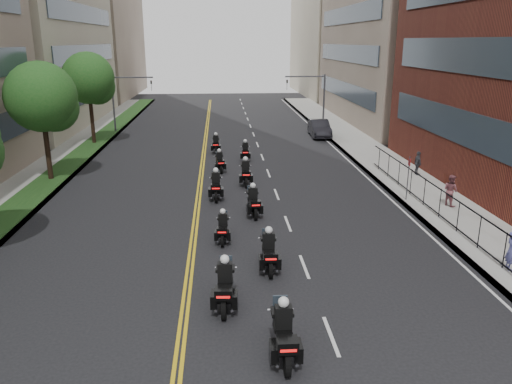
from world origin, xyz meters
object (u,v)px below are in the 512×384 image
motorcycle_1 (284,335)px  motorcycle_3 (269,253)px  motorcycle_2 (225,287)px  parked_sedan (319,128)px  motorcycle_8 (220,163)px  motorcycle_4 (223,229)px  motorcycle_5 (253,203)px  motorcycle_9 (245,152)px  pedestrian_b (451,190)px  pedestrian_a (511,250)px  pedestrian_c (418,163)px  motorcycle_10 (216,145)px  motorcycle_6 (216,187)px  motorcycle_7 (246,174)px

motorcycle_1 → motorcycle_3: motorcycle_1 is taller
motorcycle_2 → parked_sedan: motorcycle_2 is taller
motorcycle_2 → motorcycle_8: (-0.10, 18.71, -0.11)m
motorcycle_2 → motorcycle_4: 5.91m
motorcycle_5 → motorcycle_8: bearing=96.4°
motorcycle_8 → motorcycle_9: motorcycle_9 is taller
parked_sedan → pedestrian_b: bearing=-80.2°
parked_sedan → pedestrian_a: pedestrian_a is taller
motorcycle_5 → pedestrian_a: bearing=-41.9°
motorcycle_4 → pedestrian_b: bearing=20.4°
pedestrian_c → motorcycle_3: bearing=139.3°
motorcycle_8 → motorcycle_10: motorcycle_10 is taller
motorcycle_8 → pedestrian_c: size_ratio=1.35×
motorcycle_6 → motorcycle_10: size_ratio=1.09×
motorcycle_10 → pedestrian_a: pedestrian_a is taller
motorcycle_8 → pedestrian_c: pedestrian_c is taller
motorcycle_2 → motorcycle_3: bearing=61.3°
motorcycle_6 → pedestrian_c: motorcycle_6 is taller
motorcycle_5 → motorcycle_10: (-2.00, 15.53, -0.03)m
pedestrian_b → parked_sedan: bearing=-14.2°
motorcycle_9 → motorcycle_10: size_ratio=0.97×
motorcycle_10 → motorcycle_2: bearing=-87.9°
pedestrian_c → motorcycle_4: bearing=127.7°
motorcycle_6 → motorcycle_8: motorcycle_6 is taller
motorcycle_1 → pedestrian_b: 16.72m
motorcycle_6 → motorcycle_9: bearing=77.2°
pedestrian_a → motorcycle_10: bearing=34.7°
motorcycle_4 → motorcycle_10: size_ratio=0.92×
motorcycle_10 → pedestrian_b: pedestrian_b is taller
motorcycle_8 → pedestrian_b: bearing=-42.2°
motorcycle_4 → motorcycle_2: bearing=-86.7°
pedestrian_c → motorcycle_8: bearing=79.0°
motorcycle_3 → parked_sedan: motorcycle_3 is taller
motorcycle_3 → motorcycle_6: bearing=103.5°
motorcycle_3 → motorcycle_10: bearing=96.5°
motorcycle_3 → motorcycle_9: 19.13m
motorcycle_7 → motorcycle_9: bearing=87.7°
motorcycle_9 → pedestrian_b: size_ratio=1.27×
motorcycle_8 → pedestrian_a: bearing=-62.6°
motorcycle_1 → pedestrian_c: size_ratio=1.58×
motorcycle_5 → parked_sedan: size_ratio=0.49×
parked_sedan → motorcycle_8: bearing=-125.3°
motorcycle_1 → motorcycle_2: motorcycle_1 is taller
motorcycle_6 → motorcycle_9: size_ratio=1.12×
motorcycle_4 → motorcycle_7: bearing=83.8°
motorcycle_6 → pedestrian_a: (11.61, -10.55, 0.22)m
motorcycle_5 → pedestrian_b: pedestrian_b is taller
motorcycle_1 → motorcycle_5: 12.37m
motorcycle_3 → pedestrian_b: (10.64, 6.92, 0.31)m
motorcycle_2 → motorcycle_4: (-0.01, 5.91, -0.13)m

